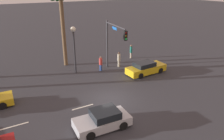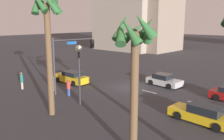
{
  "view_description": "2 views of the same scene",
  "coord_description": "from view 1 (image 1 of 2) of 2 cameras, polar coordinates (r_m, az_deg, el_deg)",
  "views": [
    {
      "loc": [
        -8.16,
        -14.85,
        9.55
      ],
      "look_at": [
        1.02,
        1.48,
        2.1
      ],
      "focal_mm": 34.95,
      "sensor_mm": 36.0,
      "label": 1
    },
    {
      "loc": [
        -16.39,
        20.17,
        7.27
      ],
      "look_at": [
        0.9,
        1.97,
        2.14
      ],
      "focal_mm": 38.29,
      "sensor_mm": 36.0,
      "label": 2
    }
  ],
  "objects": [
    {
      "name": "pedestrian_0",
      "position": [
        25.46,
        -2.97,
        1.79
      ],
      "size": [
        0.53,
        0.53,
        1.73
      ],
      "color": "#2D478C",
      "rests_on": "ground_plane"
    },
    {
      "name": "palm_tree_1",
      "position": [
        26.51,
        -13.18,
        15.81
      ],
      "size": [
        2.56,
        2.45,
        9.7
      ],
      "color": "brown",
      "rests_on": "ground_plane"
    },
    {
      "name": "ground_plane",
      "position": [
        19.45,
        -0.5,
        -7.73
      ],
      "size": [
        220.0,
        220.0,
        0.0
      ],
      "primitive_type": "plane",
      "color": "#333338"
    },
    {
      "name": "lane_stripe_3",
      "position": [
        18.51,
        -7.64,
        -9.58
      ],
      "size": [
        1.86,
        0.14,
        0.01
      ],
      "primitive_type": "cube",
      "color": "silver",
      "rests_on": "ground_plane"
    },
    {
      "name": "lane_stripe_2",
      "position": [
        17.65,
        -24.44,
        -13.27
      ],
      "size": [
        2.12,
        0.14,
        0.01
      ],
      "primitive_type": "cube",
      "color": "silver",
      "rests_on": "ground_plane"
    },
    {
      "name": "car_4",
      "position": [
        15.75,
        -2.43,
        -12.9
      ],
      "size": [
        4.02,
        2.1,
        1.34
      ],
      "color": "#B7B7BC",
      "rests_on": "ground_plane"
    },
    {
      "name": "pedestrian_1",
      "position": [
        26.61,
        1.82,
        2.88
      ],
      "size": [
        0.51,
        0.51,
        1.86
      ],
      "color": "#B2A58C",
      "rests_on": "ground_plane"
    },
    {
      "name": "car_2",
      "position": [
        24.91,
        8.82,
        0.48
      ],
      "size": [
        4.76,
        2.02,
        1.4
      ],
      "color": "gold",
      "rests_on": "ground_plane"
    },
    {
      "name": "pedestrian_2",
      "position": [
        29.84,
        4.99,
        4.95
      ],
      "size": [
        0.43,
        0.43,
        1.86
      ],
      "color": "#B2A58C",
      "rests_on": "ground_plane"
    },
    {
      "name": "streetlamp",
      "position": [
        24.32,
        -9.94,
        7.63
      ],
      "size": [
        0.56,
        0.56,
        5.29
      ],
      "color": "#2D2D33",
      "rests_on": "ground_plane"
    },
    {
      "name": "traffic_signal",
      "position": [
        24.22,
        0.31,
        8.14
      ],
      "size": [
        0.74,
        5.02,
        5.68
      ],
      "color": "#38383D",
      "rests_on": "ground_plane"
    }
  ]
}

